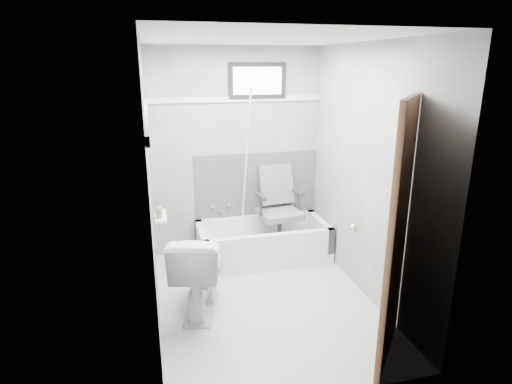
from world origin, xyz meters
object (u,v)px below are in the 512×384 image
object	(u,v)px
office_chair	(280,208)
soap_bottle_b	(159,208)
toilet	(199,271)
soap_bottle_a	(159,212)
door	(455,249)
bathtub	(263,241)

from	to	relation	value
office_chair	soap_bottle_b	world-z (taller)	office_chair
toilet	soap_bottle_a	world-z (taller)	soap_bottle_a
soap_bottle_a	door	bearing A→B (deg)	-35.19
bathtub	soap_bottle_b	world-z (taller)	soap_bottle_b
bathtub	toilet	distance (m)	1.26
toilet	soap_bottle_a	xyz separation A→B (m)	(-0.32, 0.06, 0.58)
toilet	soap_bottle_a	size ratio (longest dim) A/B	7.11
office_chair	toilet	xyz separation A→B (m)	(-1.06, -0.97, -0.20)
office_chair	soap_bottle_a	distance (m)	1.70
office_chair	door	world-z (taller)	door
toilet	office_chair	bearing A→B (deg)	-122.21
door	soap_bottle_a	xyz separation A→B (m)	(-1.92, 1.35, -0.03)
bathtub	soap_bottle_a	size ratio (longest dim) A/B	13.46
toilet	soap_bottle_b	size ratio (longest dim) A/B	7.86
bathtub	soap_bottle_a	distance (m)	1.63
toilet	soap_bottle_a	bearing A→B (deg)	4.89
soap_bottle_b	office_chair	bearing A→B (deg)	28.96
door	bathtub	bearing A→B (deg)	108.75
office_chair	toilet	bearing A→B (deg)	-144.33
bathtub	soap_bottle_a	xyz separation A→B (m)	(-1.17, -0.86, 0.76)
bathtub	door	size ratio (longest dim) A/B	0.75
soap_bottle_a	soap_bottle_b	bearing A→B (deg)	90.00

